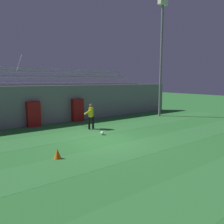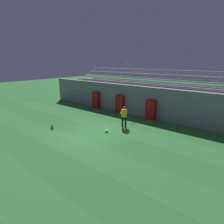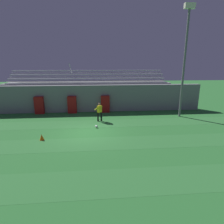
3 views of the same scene
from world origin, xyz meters
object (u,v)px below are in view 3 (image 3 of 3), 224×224
(padding_pillar_far_left, at_px, (39,105))
(floodlight_pole, at_px, (185,51))
(padding_pillar_gate_right, at_px, (105,104))
(traffic_cone, at_px, (42,137))
(goalkeeper, at_px, (99,111))
(soccer_ball, at_px, (96,126))
(padding_pillar_gate_left, at_px, (72,105))

(padding_pillar_far_left, relative_size, floodlight_pole, 0.18)
(padding_pillar_gate_right, xyz_separation_m, traffic_cone, (-4.65, -6.95, -0.66))
(goalkeeper, bearing_deg, padding_pillar_gate_right, 77.60)
(goalkeeper, distance_m, soccer_ball, 1.96)
(floodlight_pole, distance_m, traffic_cone, 13.97)
(padding_pillar_far_left, height_order, traffic_cone, padding_pillar_far_left)
(soccer_ball, bearing_deg, padding_pillar_gate_right, 78.65)
(padding_pillar_gate_right, relative_size, padding_pillar_far_left, 1.00)
(goalkeeper, bearing_deg, padding_pillar_far_left, 152.99)
(padding_pillar_gate_left, height_order, traffic_cone, padding_pillar_gate_left)
(padding_pillar_gate_right, relative_size, floodlight_pole, 0.18)
(soccer_ball, height_order, traffic_cone, traffic_cone)
(padding_pillar_gate_right, distance_m, floodlight_pole, 9.07)
(floodlight_pole, height_order, soccer_ball, floodlight_pole)
(padding_pillar_gate_left, bearing_deg, padding_pillar_far_left, 180.00)
(goalkeeper, relative_size, traffic_cone, 3.98)
(padding_pillar_gate_left, relative_size, soccer_ball, 7.92)
(padding_pillar_gate_left, relative_size, goalkeeper, 1.04)
(padding_pillar_gate_left, distance_m, goalkeeper, 4.11)
(padding_pillar_gate_right, distance_m, padding_pillar_far_left, 6.69)
(padding_pillar_gate_left, xyz_separation_m, goalkeeper, (2.73, -3.07, 0.08))
(traffic_cone, bearing_deg, padding_pillar_gate_right, 56.22)
(padding_pillar_gate_left, distance_m, padding_pillar_far_left, 3.29)
(padding_pillar_gate_left, bearing_deg, padding_pillar_gate_right, 0.00)
(padding_pillar_gate_right, bearing_deg, traffic_cone, -123.78)
(goalkeeper, height_order, traffic_cone, goalkeeper)
(floodlight_pole, bearing_deg, padding_pillar_gate_right, 162.95)
(padding_pillar_gate_left, relative_size, padding_pillar_far_left, 1.00)
(floodlight_pole, xyz_separation_m, goalkeeper, (-7.77, -0.89, -5.14))
(padding_pillar_far_left, xyz_separation_m, goalkeeper, (6.02, -3.07, 0.08))
(traffic_cone, bearing_deg, soccer_ball, 30.12)
(soccer_ball, xyz_separation_m, traffic_cone, (-3.68, -2.14, 0.10))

